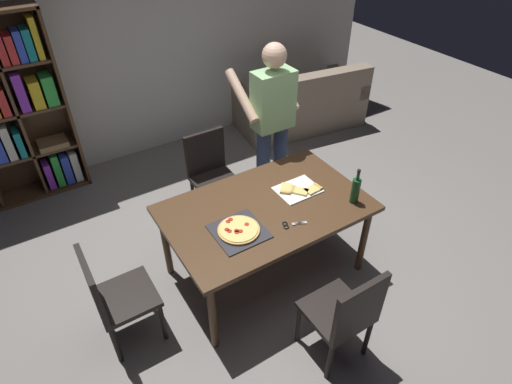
{
  "coord_description": "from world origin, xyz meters",
  "views": [
    {
      "loc": [
        -1.45,
        -2.16,
        2.93
      ],
      "look_at": [
        0.0,
        0.15,
        0.8
      ],
      "focal_mm": 29.49,
      "sensor_mm": 36.0,
      "label": 1
    }
  ],
  "objects_px": {
    "chair_near_camera": "(346,313)",
    "person_serving_pizza": "(272,121)",
    "dining_table": "(266,213)",
    "kitchen_scissors": "(291,224)",
    "chair_far_side": "(211,170)",
    "pepperoni_pizza_on_tray": "(239,230)",
    "couch": "(301,106)",
    "chair_left_end": "(112,295)",
    "wine_bottle": "(356,190)"
  },
  "relations": [
    {
      "from": "person_serving_pizza",
      "to": "wine_bottle",
      "type": "height_order",
      "value": "person_serving_pizza"
    },
    {
      "from": "pepperoni_pizza_on_tray",
      "to": "chair_near_camera",
      "type": "bearing_deg",
      "value": -68.75
    },
    {
      "from": "dining_table",
      "to": "wine_bottle",
      "type": "bearing_deg",
      "value": -27.06
    },
    {
      "from": "chair_near_camera",
      "to": "wine_bottle",
      "type": "xyz_separation_m",
      "value": [
        0.64,
        0.67,
        0.36
      ]
    },
    {
      "from": "pepperoni_pizza_on_tray",
      "to": "kitchen_scissors",
      "type": "relative_size",
      "value": 1.91
    },
    {
      "from": "chair_left_end",
      "to": "person_serving_pizza",
      "type": "bearing_deg",
      "value": 22.59
    },
    {
      "from": "couch",
      "to": "kitchen_scissors",
      "type": "bearing_deg",
      "value": -129.2
    },
    {
      "from": "pepperoni_pizza_on_tray",
      "to": "kitchen_scissors",
      "type": "bearing_deg",
      "value": -21.2
    },
    {
      "from": "chair_left_end",
      "to": "couch",
      "type": "height_order",
      "value": "chair_left_end"
    },
    {
      "from": "chair_far_side",
      "to": "person_serving_pizza",
      "type": "distance_m",
      "value": 0.78
    },
    {
      "from": "chair_far_side",
      "to": "wine_bottle",
      "type": "bearing_deg",
      "value": -64.21
    },
    {
      "from": "person_serving_pizza",
      "to": "chair_near_camera",
      "type": "bearing_deg",
      "value": -107.84
    },
    {
      "from": "dining_table",
      "to": "person_serving_pizza",
      "type": "bearing_deg",
      "value": 53.71
    },
    {
      "from": "wine_bottle",
      "to": "chair_near_camera",
      "type": "bearing_deg",
      "value": -133.68
    },
    {
      "from": "pepperoni_pizza_on_tray",
      "to": "chair_left_end",
      "type": "bearing_deg",
      "value": 171.78
    },
    {
      "from": "chair_far_side",
      "to": "couch",
      "type": "bearing_deg",
      "value": 27.53
    },
    {
      "from": "dining_table",
      "to": "wine_bottle",
      "type": "distance_m",
      "value": 0.75
    },
    {
      "from": "chair_near_camera",
      "to": "kitchen_scissors",
      "type": "height_order",
      "value": "chair_near_camera"
    },
    {
      "from": "chair_far_side",
      "to": "wine_bottle",
      "type": "distance_m",
      "value": 1.52
    },
    {
      "from": "chair_near_camera",
      "to": "couch",
      "type": "bearing_deg",
      "value": 57.67
    },
    {
      "from": "chair_near_camera",
      "to": "person_serving_pizza",
      "type": "xyz_separation_m",
      "value": [
        0.57,
        1.78,
        0.49
      ]
    },
    {
      "from": "chair_near_camera",
      "to": "wine_bottle",
      "type": "bearing_deg",
      "value": 46.32
    },
    {
      "from": "chair_near_camera",
      "to": "wine_bottle",
      "type": "height_order",
      "value": "wine_bottle"
    },
    {
      "from": "couch",
      "to": "wine_bottle",
      "type": "xyz_separation_m",
      "value": [
        -1.25,
        -2.32,
        0.57
      ]
    },
    {
      "from": "dining_table",
      "to": "kitchen_scissors",
      "type": "xyz_separation_m",
      "value": [
        0.04,
        -0.28,
        0.08
      ]
    },
    {
      "from": "person_serving_pizza",
      "to": "wine_bottle",
      "type": "relative_size",
      "value": 5.54
    },
    {
      "from": "chair_left_end",
      "to": "person_serving_pizza",
      "type": "relative_size",
      "value": 0.51
    },
    {
      "from": "dining_table",
      "to": "pepperoni_pizza_on_tray",
      "type": "height_order",
      "value": "pepperoni_pizza_on_tray"
    },
    {
      "from": "chair_near_camera",
      "to": "chair_left_end",
      "type": "distance_m",
      "value": 1.64
    },
    {
      "from": "person_serving_pizza",
      "to": "wine_bottle",
      "type": "xyz_separation_m",
      "value": [
        0.07,
        -1.11,
        -0.13
      ]
    },
    {
      "from": "pepperoni_pizza_on_tray",
      "to": "person_serving_pizza",
      "type": "bearing_deg",
      "value": 45.39
    },
    {
      "from": "chair_far_side",
      "to": "pepperoni_pizza_on_tray",
      "type": "distance_m",
      "value": 1.22
    },
    {
      "from": "couch",
      "to": "kitchen_scissors",
      "type": "xyz_separation_m",
      "value": [
        -1.85,
        -2.27,
        0.45
      ]
    },
    {
      "from": "pepperoni_pizza_on_tray",
      "to": "chair_far_side",
      "type": "bearing_deg",
      "value": 73.64
    },
    {
      "from": "dining_table",
      "to": "kitchen_scissors",
      "type": "relative_size",
      "value": 8.26
    },
    {
      "from": "chair_near_camera",
      "to": "person_serving_pizza",
      "type": "height_order",
      "value": "person_serving_pizza"
    },
    {
      "from": "pepperoni_pizza_on_tray",
      "to": "kitchen_scissors",
      "type": "distance_m",
      "value": 0.4
    },
    {
      "from": "pepperoni_pizza_on_tray",
      "to": "wine_bottle",
      "type": "distance_m",
      "value": 1.0
    },
    {
      "from": "pepperoni_pizza_on_tray",
      "to": "wine_bottle",
      "type": "height_order",
      "value": "wine_bottle"
    },
    {
      "from": "chair_left_end",
      "to": "wine_bottle",
      "type": "height_order",
      "value": "wine_bottle"
    },
    {
      "from": "chair_left_end",
      "to": "kitchen_scissors",
      "type": "height_order",
      "value": "chair_left_end"
    },
    {
      "from": "chair_near_camera",
      "to": "couch",
      "type": "distance_m",
      "value": 3.54
    },
    {
      "from": "chair_left_end",
      "to": "couch",
      "type": "bearing_deg",
      "value": 31.88
    },
    {
      "from": "chair_left_end",
      "to": "pepperoni_pizza_on_tray",
      "type": "height_order",
      "value": "chair_left_end"
    },
    {
      "from": "chair_near_camera",
      "to": "chair_left_end",
      "type": "relative_size",
      "value": 1.0
    },
    {
      "from": "dining_table",
      "to": "person_serving_pizza",
      "type": "xyz_separation_m",
      "value": [
        0.57,
        0.78,
        0.32
      ]
    },
    {
      "from": "wine_bottle",
      "to": "couch",
      "type": "bearing_deg",
      "value": 61.66
    },
    {
      "from": "chair_far_side",
      "to": "person_serving_pizza",
      "type": "relative_size",
      "value": 0.51
    },
    {
      "from": "couch",
      "to": "wine_bottle",
      "type": "distance_m",
      "value": 2.69
    },
    {
      "from": "person_serving_pizza",
      "to": "kitchen_scissors",
      "type": "bearing_deg",
      "value": -116.64
    }
  ]
}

